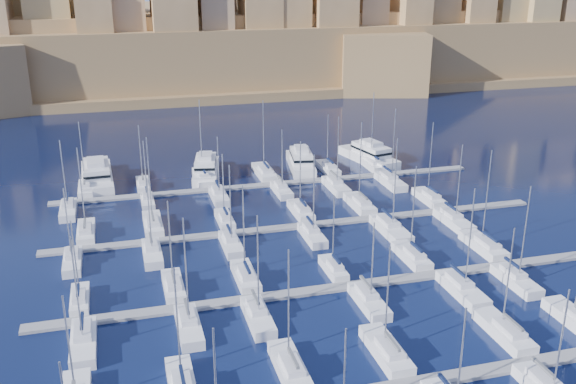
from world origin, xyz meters
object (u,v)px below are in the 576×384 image
object	(u,v)px
sailboat_4	(505,332)
motor_yacht_c	(301,161)
motor_yacht_a	(97,174)
motor_yacht_b	(206,168)
motor_yacht_d	(369,155)
sailboat_2	(290,367)

from	to	relation	value
sailboat_4	motor_yacht_c	xyz separation A→B (m)	(-4.48, 69.39, 0.98)
sailboat_4	motor_yacht_a	world-z (taller)	sailboat_4
sailboat_4	motor_yacht_c	bearing A→B (deg)	93.70
motor_yacht_b	motor_yacht_c	distance (m)	20.30
sailboat_4	motor_yacht_d	world-z (taller)	sailboat_4
sailboat_2	motor_yacht_b	xyz separation A→B (m)	(1.39, 69.67, 0.98)
sailboat_4	motor_yacht_a	size ratio (longest dim) A/B	0.71
motor_yacht_b	motor_yacht_d	bearing A→B (deg)	0.81
sailboat_2	sailboat_4	size ratio (longest dim) A/B	1.05
sailboat_4	motor_yacht_c	distance (m)	69.54
sailboat_2	motor_yacht_d	bearing A→B (deg)	61.78
sailboat_2	sailboat_4	xyz separation A→B (m)	(26.16, 0.14, -0.00)
motor_yacht_d	motor_yacht_a	bearing A→B (deg)	178.84
sailboat_4	motor_yacht_d	bearing A→B (deg)	80.68
motor_yacht_a	motor_yacht_c	distance (m)	41.98
motor_yacht_b	sailboat_2	bearing A→B (deg)	-91.14
sailboat_2	motor_yacht_c	xyz separation A→B (m)	(21.68, 69.52, 0.98)
motor_yacht_b	motor_yacht_d	distance (m)	36.27
sailboat_4	motor_yacht_c	world-z (taller)	sailboat_4
motor_yacht_c	sailboat_2	bearing A→B (deg)	-107.32
sailboat_2	motor_yacht_a	distance (m)	74.17
sailboat_4	motor_yacht_a	distance (m)	85.01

